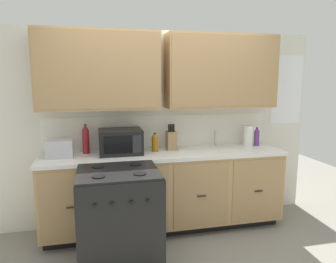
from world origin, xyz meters
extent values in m
plane|color=gray|center=(0.00, 0.00, 0.00)|extent=(8.00, 8.00, 0.00)
cube|color=silver|center=(0.00, 0.62, 1.18)|extent=(3.98, 0.05, 2.35)
cube|color=white|center=(0.00, 0.60, 1.14)|extent=(2.78, 0.01, 0.40)
cube|color=tan|center=(-0.72, 0.43, 1.87)|extent=(1.34, 0.34, 0.86)
cube|color=#A58052|center=(-0.72, 0.26, 1.87)|extent=(1.31, 0.01, 0.81)
cube|color=tan|center=(0.72, 0.43, 1.87)|extent=(1.34, 0.34, 0.86)
cube|color=#A58052|center=(0.72, 0.26, 1.87)|extent=(1.31, 0.01, 0.81)
cube|color=white|center=(1.74, 0.60, 1.64)|extent=(0.44, 0.01, 0.90)
cube|color=black|center=(0.00, 0.33, 0.05)|extent=(2.72, 0.48, 0.10)
cube|color=tan|center=(0.00, 0.30, 0.50)|extent=(2.78, 0.60, 0.80)
cube|color=#A88354|center=(-1.04, 0.00, 0.50)|extent=(0.64, 0.01, 0.73)
cube|color=black|center=(-1.04, -0.02, 0.49)|extent=(0.10, 0.01, 0.01)
cube|color=#A88354|center=(-0.35, 0.00, 0.50)|extent=(0.64, 0.01, 0.73)
cube|color=black|center=(-0.35, -0.02, 0.49)|extent=(0.10, 0.01, 0.01)
cube|color=#A88354|center=(0.35, 0.00, 0.50)|extent=(0.64, 0.01, 0.73)
cube|color=black|center=(0.35, -0.02, 0.49)|extent=(0.10, 0.01, 0.01)
cube|color=#A88354|center=(1.04, 0.00, 0.50)|extent=(0.64, 0.01, 0.73)
cube|color=black|center=(1.04, -0.02, 0.49)|extent=(0.10, 0.01, 0.01)
cube|color=white|center=(0.00, 0.30, 0.92)|extent=(2.81, 0.63, 0.04)
cube|color=#A8AAAF|center=(0.70, 0.33, 0.92)|extent=(0.56, 0.38, 0.02)
cube|color=black|center=(-0.59, -0.33, 0.46)|extent=(0.76, 0.66, 0.92)
cube|color=black|center=(-0.59, -0.33, 0.93)|extent=(0.74, 0.65, 0.02)
cylinder|color=black|center=(-0.77, -0.49, 0.94)|extent=(0.12, 0.12, 0.01)
cylinder|color=black|center=(-0.41, -0.49, 0.94)|extent=(0.12, 0.12, 0.01)
cylinder|color=black|center=(-0.77, -0.17, 0.94)|extent=(0.12, 0.12, 0.01)
cylinder|color=black|center=(-0.41, -0.17, 0.94)|extent=(0.12, 0.12, 0.01)
cylinder|color=black|center=(-0.81, -0.67, 0.75)|extent=(0.03, 0.02, 0.03)
cylinder|color=black|center=(-0.67, -0.67, 0.75)|extent=(0.03, 0.02, 0.03)
cylinder|color=black|center=(-0.51, -0.67, 0.75)|extent=(0.03, 0.02, 0.03)
cylinder|color=black|center=(-0.37, -0.67, 0.75)|extent=(0.03, 0.02, 0.03)
cube|color=black|center=(-0.50, 0.36, 1.08)|extent=(0.48, 0.36, 0.28)
cube|color=black|center=(-0.54, 0.18, 1.08)|extent=(0.31, 0.01, 0.19)
cube|color=#28282D|center=(-0.34, 0.18, 1.08)|extent=(0.10, 0.01, 0.19)
cube|color=#B7B7BC|center=(-1.16, 0.33, 1.03)|extent=(0.28, 0.18, 0.19)
cube|color=black|center=(-1.21, 0.33, 1.12)|extent=(0.02, 0.13, 0.01)
cube|color=black|center=(-1.11, 0.33, 1.12)|extent=(0.02, 0.13, 0.01)
cube|color=#9C794E|center=(0.11, 0.44, 1.05)|extent=(0.11, 0.14, 0.22)
cylinder|color=black|center=(0.08, 0.43, 1.20)|extent=(0.02, 0.02, 0.09)
cylinder|color=black|center=(0.10, 0.43, 1.20)|extent=(0.02, 0.02, 0.09)
cylinder|color=black|center=(0.12, 0.43, 1.20)|extent=(0.02, 0.02, 0.09)
cylinder|color=black|center=(0.14, 0.43, 1.20)|extent=(0.02, 0.02, 0.09)
cylinder|color=#B2B5BA|center=(0.70, 0.51, 1.04)|extent=(0.02, 0.02, 0.20)
cylinder|color=white|center=(1.11, 0.42, 1.07)|extent=(0.12, 0.12, 0.26)
cylinder|color=#9E6619|center=(-0.10, 0.38, 1.03)|extent=(0.08, 0.08, 0.18)
cone|color=#9E6619|center=(-0.10, 0.38, 1.14)|extent=(0.07, 0.07, 0.04)
cylinder|color=black|center=(-0.10, 0.38, 1.15)|extent=(0.03, 0.03, 0.02)
cylinder|color=#663384|center=(1.23, 0.42, 1.03)|extent=(0.07, 0.07, 0.19)
cone|color=#663384|center=(1.23, 0.42, 1.15)|extent=(0.06, 0.06, 0.05)
cylinder|color=black|center=(1.23, 0.42, 1.17)|extent=(0.02, 0.02, 0.02)
cylinder|color=maroon|center=(-0.89, 0.47, 1.07)|extent=(0.08, 0.08, 0.27)
cone|color=maroon|center=(-0.89, 0.47, 1.24)|extent=(0.07, 0.07, 0.07)
cylinder|color=black|center=(-0.89, 0.47, 1.27)|extent=(0.03, 0.03, 0.02)
camera|label=1|loc=(-0.77, -3.16, 1.76)|focal=33.53mm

